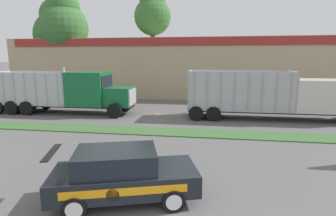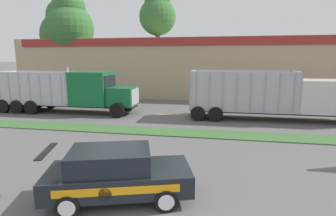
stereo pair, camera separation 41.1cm
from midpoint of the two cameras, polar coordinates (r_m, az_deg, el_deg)
grass_verge at (r=15.06m, az=5.32°, el=-5.47°), size 120.00×1.66×0.06m
centre_line_2 at (r=24.04m, az=-26.46°, el=-0.52°), size 2.40×0.14×0.01m
centre_line_3 at (r=21.42m, az=-14.53°, el=-0.98°), size 2.40×0.14×0.01m
centre_line_4 at (r=19.95m, az=-0.10°, el=-1.48°), size 2.40×0.14×0.01m
centre_line_5 at (r=19.89m, az=15.48°, el=-1.91°), size 2.40×0.14×0.01m
centre_line_6 at (r=21.25m, az=30.10°, el=-2.19°), size 2.40×0.14×0.01m
dump_truck_lead at (r=19.91m, az=25.27°, el=1.98°), size 12.53×2.66×3.39m
dump_truck_mid at (r=21.59m, az=-19.86°, el=3.19°), size 11.05×2.78×3.58m
rally_car at (r=8.21m, az=-11.34°, el=-13.90°), size 4.60×2.95×1.62m
store_building_backdrop at (r=32.49m, az=5.74°, el=8.80°), size 40.81×12.10×6.33m
tree_behind_left at (r=32.44m, az=-3.76°, el=19.76°), size 4.29×4.29×12.26m
tree_behind_centre at (r=32.54m, az=-22.07°, el=16.81°), size 5.23×5.23×11.53m
tree_behind_right at (r=34.75m, az=-23.12°, el=15.26°), size 5.55×5.55×11.09m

